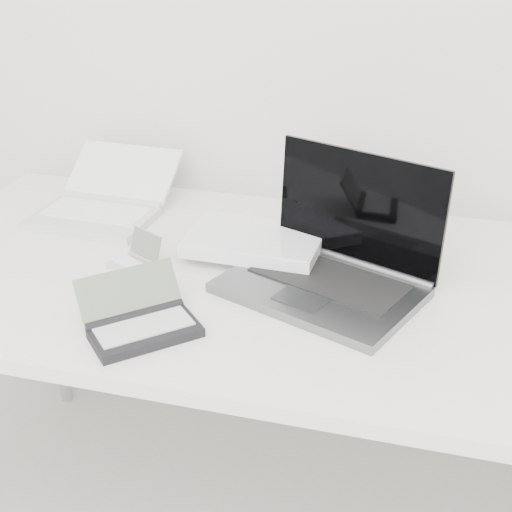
% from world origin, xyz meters
% --- Properties ---
extents(desk, '(1.60, 0.80, 0.73)m').
position_xyz_m(desk, '(0.00, 1.55, 0.68)').
color(desk, white).
rests_on(desk, ground).
extents(laptop_large, '(0.53, 0.40, 0.25)m').
position_xyz_m(laptop_large, '(0.05, 1.57, 0.77)').
color(laptop_large, slate).
rests_on(laptop_large, desk).
extents(netbook_open_white, '(0.28, 0.34, 0.12)m').
position_xyz_m(netbook_open_white, '(-0.47, 1.74, 0.76)').
color(netbook_open_white, silver).
rests_on(netbook_open_white, desk).
extents(pda_silver, '(0.11, 0.11, 0.07)m').
position_xyz_m(pda_silver, '(-0.29, 1.51, 0.74)').
color(pda_silver, silver).
rests_on(pda_silver, desk).
extents(palmtop_charcoal, '(0.24, 0.24, 0.09)m').
position_xyz_m(palmtop_charcoal, '(-0.18, 1.29, 0.75)').
color(palmtop_charcoal, black).
rests_on(palmtop_charcoal, desk).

